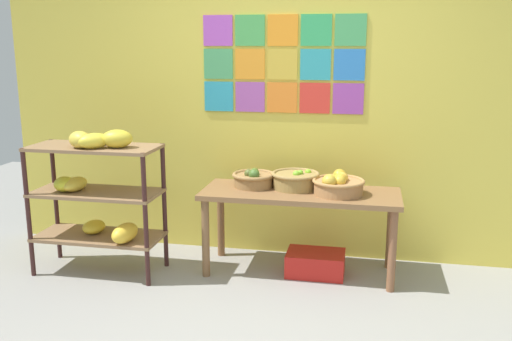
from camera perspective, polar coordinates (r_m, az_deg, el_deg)
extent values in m
cube|color=#D8C548|center=(4.70, 3.18, 8.52)|extent=(4.93, 0.06, 2.88)
cube|color=#AC4CC0|center=(4.77, -3.88, 13.97)|extent=(0.25, 0.01, 0.25)
cube|color=#47A951|center=(4.71, -0.62, 14.01)|extent=(0.25, 0.01, 0.25)
cube|color=orange|center=(4.66, 2.72, 14.01)|extent=(0.25, 0.01, 0.25)
cube|color=#33AB5F|center=(4.62, 6.13, 13.97)|extent=(0.25, 0.01, 0.25)
cube|color=#46A75F|center=(4.60, 9.56, 13.87)|extent=(0.25, 0.01, 0.25)
cube|color=#469F60|center=(4.77, -3.83, 10.73)|extent=(0.25, 0.01, 0.25)
cube|color=orange|center=(4.71, -0.61, 10.73)|extent=(0.25, 0.01, 0.25)
cube|color=gold|center=(4.66, 2.69, 10.70)|extent=(0.25, 0.01, 0.25)
cube|color=teal|center=(4.62, 6.05, 10.63)|extent=(0.25, 0.01, 0.25)
cube|color=#2C79CD|center=(4.61, 9.44, 10.52)|extent=(0.25, 0.01, 0.25)
cube|color=teal|center=(4.79, -3.79, 7.51)|extent=(0.25, 0.01, 0.25)
cube|color=#A14FA8|center=(4.72, -0.60, 7.46)|extent=(0.25, 0.01, 0.25)
cube|color=orange|center=(4.67, 2.65, 7.40)|extent=(0.25, 0.01, 0.25)
cube|color=red|center=(4.64, 5.97, 7.30)|extent=(0.25, 0.01, 0.25)
cube|color=purple|center=(4.62, 9.32, 7.19)|extent=(0.25, 0.01, 0.25)
cylinder|color=#381D1B|center=(4.67, -22.08, -4.04)|extent=(0.04, 0.04, 1.02)
cylinder|color=#381D1B|center=(4.23, -11.12, -5.03)|extent=(0.04, 0.04, 1.02)
cylinder|color=#381D1B|center=(4.99, -19.63, -2.82)|extent=(0.04, 0.04, 1.02)
cylinder|color=#381D1B|center=(4.58, -9.25, -3.59)|extent=(0.04, 0.04, 1.02)
cube|color=olive|center=(4.66, -15.57, -6.42)|extent=(0.99, 0.43, 0.03)
ellipsoid|color=yellow|center=(4.42, -13.14, -6.18)|extent=(0.19, 0.30, 0.15)
ellipsoid|color=yellow|center=(4.70, -16.10, -5.50)|extent=(0.17, 0.22, 0.10)
cube|color=olive|center=(4.56, -15.83, -2.17)|extent=(0.99, 0.43, 0.02)
ellipsoid|color=yellow|center=(4.61, -18.83, -1.30)|extent=(0.24, 0.26, 0.11)
ellipsoid|color=yellow|center=(4.61, -17.86, -1.31)|extent=(0.16, 0.27, 0.10)
cube|color=olive|center=(4.48, -16.11, 2.25)|extent=(0.99, 0.43, 0.02)
ellipsoid|color=gold|center=(4.34, -13.89, 3.14)|extent=(0.27, 0.23, 0.14)
ellipsoid|color=yellow|center=(4.36, -16.09, 2.90)|extent=(0.27, 0.27, 0.12)
ellipsoid|color=gold|center=(4.41, -17.41, 3.00)|extent=(0.25, 0.24, 0.13)
cube|color=brown|center=(4.38, 4.52, -2.38)|extent=(1.53, 0.58, 0.04)
cylinder|color=brown|center=(4.40, -5.13, -6.84)|extent=(0.06, 0.06, 0.62)
cylinder|color=brown|center=(4.24, 13.64, -7.94)|extent=(0.06, 0.06, 0.62)
cylinder|color=brown|center=(4.81, -3.58, -5.07)|extent=(0.06, 0.06, 0.62)
cylinder|color=brown|center=(4.67, 13.45, -5.99)|extent=(0.06, 0.06, 0.62)
cylinder|color=olive|center=(4.50, -0.24, -1.04)|extent=(0.31, 0.31, 0.10)
torus|color=#9D7544|center=(4.48, -0.24, -0.44)|extent=(0.34, 0.34, 0.03)
sphere|color=#526B22|center=(4.49, -0.14, -0.18)|extent=(0.07, 0.07, 0.07)
sphere|color=#45692A|center=(4.40, -0.19, -0.41)|extent=(0.09, 0.09, 0.09)
sphere|color=#535F2A|center=(4.46, -0.74, -0.30)|extent=(0.07, 0.07, 0.07)
cylinder|color=#AC7B4A|center=(4.31, 8.35, -1.73)|extent=(0.37, 0.37, 0.10)
torus|color=#AD7E48|center=(4.30, 8.37, -1.06)|extent=(0.40, 0.40, 0.03)
sphere|color=gold|center=(4.23, 8.47, -1.09)|extent=(0.09, 0.09, 0.09)
sphere|color=gold|center=(4.27, 7.86, -0.99)|extent=(0.09, 0.09, 0.09)
sphere|color=gold|center=(4.21, 7.42, -1.09)|extent=(0.11, 0.11, 0.11)
sphere|color=gold|center=(4.36, 8.46, -0.53)|extent=(0.10, 0.10, 0.10)
sphere|color=gold|center=(4.26, 8.51, -0.91)|extent=(0.09, 0.09, 0.09)
sphere|color=gold|center=(4.32, 8.72, -0.77)|extent=(0.09, 0.09, 0.09)
cylinder|color=olive|center=(4.45, 4.02, -1.09)|extent=(0.35, 0.35, 0.12)
torus|color=#9E7E47|center=(4.43, 4.03, -0.36)|extent=(0.38, 0.38, 0.03)
sphere|color=#81C62C|center=(4.49, 5.30, -0.15)|extent=(0.05, 0.05, 0.05)
sphere|color=#7DBF31|center=(4.41, 4.10, -0.35)|extent=(0.06, 0.06, 0.06)
sphere|color=#74BA2C|center=(4.44, 4.52, -0.22)|extent=(0.04, 0.04, 0.04)
cube|color=red|center=(4.52, 6.04, -9.32)|extent=(0.45, 0.30, 0.18)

